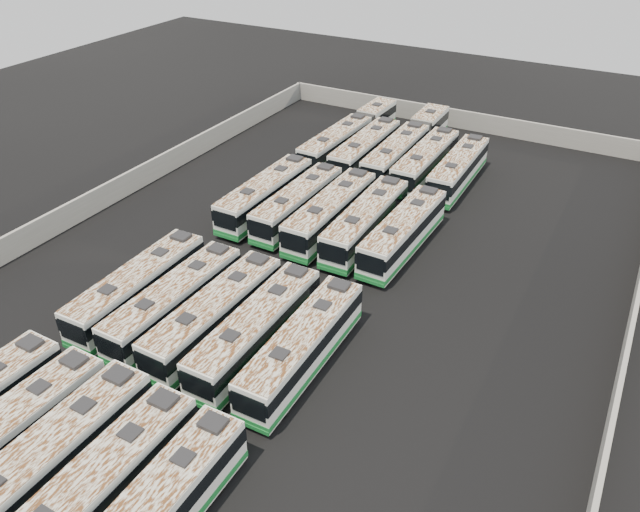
{
  "coord_description": "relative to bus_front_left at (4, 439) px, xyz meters",
  "views": [
    {
      "loc": [
        19.92,
        -34.3,
        27.21
      ],
      "look_at": [
        0.43,
        0.89,
        1.6
      ],
      "focal_mm": 35.0,
      "sensor_mm": 36.0,
      "label": 1
    }
  ],
  "objects": [
    {
      "name": "bus_back_far_left",
      "position": [
        -3.36,
        46.88,
        -0.02
      ],
      "size": [
        3.01,
        18.68,
        3.38
      ],
      "rotation": [
        0.0,
        0.0,
        -0.03
      ],
      "color": "silver",
      "rests_on": "ground"
    },
    {
      "name": "bus_midback_center",
      "position": [
        3.32,
        29.93,
        0.06
      ],
      "size": [
        2.69,
        12.53,
        3.53
      ],
      "rotation": [
        0.0,
        0.0,
        0.0
      ],
      "color": "silver",
      "rests_on": "ground"
    },
    {
      "name": "bus_back_far_right",
      "position": [
        9.99,
        43.8,
        -0.0
      ],
      "size": [
        2.71,
        12.09,
        3.4
      ],
      "rotation": [
        0.0,
        0.0,
        0.01
      ],
      "color": "silver",
      "rests_on": "ground"
    },
    {
      "name": "bus_front_right",
      "position": [
        6.68,
        -0.12,
        0.05
      ],
      "size": [
        2.63,
        12.44,
        3.51
      ],
      "rotation": [
        0.0,
        0.0,
        -0.0
      ],
      "color": "silver",
      "rests_on": "ground"
    },
    {
      "name": "bus_midback_left",
      "position": [
        -0.06,
        30.14,
        -0.02
      ],
      "size": [
        2.6,
        11.98,
        3.37
      ],
      "rotation": [
        0.0,
        0.0,
        -0.01
      ],
      "color": "silver",
      "rests_on": "ground"
    },
    {
      "name": "perimeter_wall",
      "position": [
        5.28,
        22.83,
        -0.64
      ],
      "size": [
        45.2,
        73.2,
        2.2
      ],
      "color": "gray",
      "rests_on": "ground"
    },
    {
      "name": "bus_midfront_left",
      "position": [
        -0.06,
        13.65,
        -0.01
      ],
      "size": [
        2.68,
        12.05,
        3.39
      ],
      "rotation": [
        0.0,
        0.0,
        -0.01
      ],
      "color": "silver",
      "rests_on": "ground"
    },
    {
      "name": "bus_midfront_far_left",
      "position": [
        -3.41,
        13.69,
        0.0
      ],
      "size": [
        2.79,
        12.16,
        3.42
      ],
      "rotation": [
        0.0,
        0.0,
        0.02
      ],
      "color": "silver",
      "rests_on": "ground"
    },
    {
      "name": "bus_front_center",
      "position": [
        3.29,
        0.02,
        0.07
      ],
      "size": [
        2.69,
        12.55,
        3.54
      ],
      "rotation": [
        0.0,
        0.0,
        -0.0
      ],
      "color": "silver",
      "rests_on": "ground"
    },
    {
      "name": "bus_midfront_center",
      "position": [
        3.26,
        13.76,
        0.02
      ],
      "size": [
        2.78,
        12.27,
        3.45
      ],
      "rotation": [
        0.0,
        0.0,
        -0.02
      ],
      "color": "silver",
      "rests_on": "ground"
    },
    {
      "name": "ground",
      "position": [
        5.28,
        22.83,
        -1.74
      ],
      "size": [
        140.0,
        140.0,
        0.0
      ],
      "primitive_type": "plane",
      "color": "black",
      "rests_on": "ground"
    },
    {
      "name": "bus_midfront_right",
      "position": [
        6.55,
        13.77,
        0.02
      ],
      "size": [
        2.65,
        12.26,
        3.45
      ],
      "rotation": [
        0.0,
        0.0,
        0.0
      ],
      "color": "silver",
      "rests_on": "ground"
    },
    {
      "name": "bus_midback_far_right",
      "position": [
        9.99,
        29.93,
        0.02
      ],
      "size": [
        2.85,
        12.26,
        3.44
      ],
      "rotation": [
        0.0,
        0.0,
        -0.02
      ],
      "color": "silver",
      "rests_on": "ground"
    },
    {
      "name": "bus_midback_far_left",
      "position": [
        -3.42,
        30.09,
        0.03
      ],
      "size": [
        2.65,
        12.33,
        3.47
      ],
      "rotation": [
        0.0,
        0.0,
        -0.0
      ],
      "color": "silver",
      "rests_on": "ground"
    },
    {
      "name": "bus_back_right",
      "position": [
        6.59,
        43.81,
        0.05
      ],
      "size": [
        2.65,
        12.46,
        3.51
      ],
      "rotation": [
        0.0,
        0.0,
        0.0
      ],
      "color": "silver",
      "rests_on": "ground"
    },
    {
      "name": "bus_midback_right",
      "position": [
        6.61,
        29.95,
        0.05
      ],
      "size": [
        2.88,
        12.47,
        3.5
      ],
      "rotation": [
        0.0,
        0.0,
        0.02
      ],
      "color": "silver",
      "rests_on": "ground"
    },
    {
      "name": "bus_back_center",
      "position": [
        3.32,
        47.19,
        0.04
      ],
      "size": [
        2.93,
        19.27,
        3.49
      ],
      "rotation": [
        0.0,
        0.0,
        0.02
      ],
      "color": "silver",
      "rests_on": "ground"
    },
    {
      "name": "bus_back_left",
      "position": [
        0.01,
        43.69,
        0.04
      ],
      "size": [
        2.72,
        12.38,
        3.48
      ],
      "rotation": [
        0.0,
        0.0,
        0.01
      ],
      "color": "silver",
      "rests_on": "ground"
    },
    {
      "name": "bus_midfront_far_right",
      "position": [
        9.95,
        13.83,
        -0.0
      ],
      "size": [
        2.74,
        12.12,
        3.41
      ],
      "rotation": [
        0.0,
        0.0,
        0.02
      ],
      "color": "silver",
      "rests_on": "ground"
    },
    {
      "name": "bus_front_left",
      "position": [
        0.0,
        0.0,
        0.0
      ],
      "size": [
        2.83,
        12.14,
        3.41
      ],
      "rotation": [
        0.0,
        0.0,
        -0.02
      ],
      "color": "silver",
      "rests_on": "ground"
    }
  ]
}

